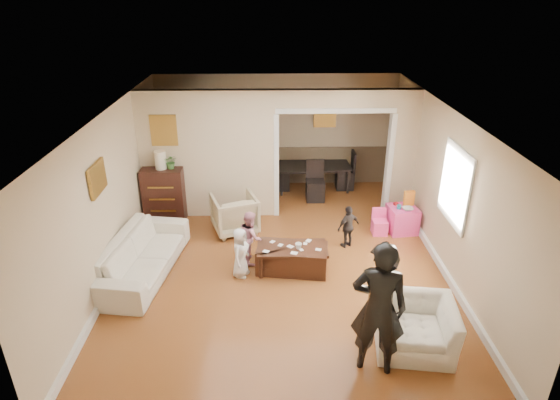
{
  "coord_description": "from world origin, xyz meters",
  "views": [
    {
      "loc": [
        -0.15,
        -7.0,
        4.4
      ],
      "look_at": [
        0.0,
        0.2,
        1.05
      ],
      "focal_mm": 29.88,
      "sensor_mm": 36.0,
      "label": 1
    }
  ],
  "objects_px": {
    "play_table": "(402,219)",
    "child_kneel_b": "(251,237)",
    "coffee_table": "(292,258)",
    "table_lamp": "(160,160)",
    "dining_table": "(313,177)",
    "adult_person": "(379,308)",
    "child_toddler": "(348,227)",
    "sofa": "(142,255)",
    "armchair_front": "(414,326)",
    "cyan_cup": "(399,207)",
    "child_kneel_a": "(241,253)",
    "armchair_back": "(235,213)",
    "coffee_cup": "(298,246)",
    "dresser": "(164,194)"
  },
  "relations": [
    {
      "from": "dining_table",
      "to": "armchair_front",
      "type": "bearing_deg",
      "value": -84.35
    },
    {
      "from": "coffee_cup",
      "to": "armchair_front",
      "type": "bearing_deg",
      "value": -52.18
    },
    {
      "from": "table_lamp",
      "to": "coffee_cup",
      "type": "relative_size",
      "value": 3.32
    },
    {
      "from": "armchair_front",
      "to": "table_lamp",
      "type": "bearing_deg",
      "value": 144.51
    },
    {
      "from": "child_kneel_a",
      "to": "child_kneel_b",
      "type": "bearing_deg",
      "value": 0.0
    },
    {
      "from": "armchair_back",
      "to": "adult_person",
      "type": "height_order",
      "value": "adult_person"
    },
    {
      "from": "coffee_cup",
      "to": "play_table",
      "type": "relative_size",
      "value": 0.21
    },
    {
      "from": "table_lamp",
      "to": "dining_table",
      "type": "bearing_deg",
      "value": 26.01
    },
    {
      "from": "cyan_cup",
      "to": "adult_person",
      "type": "relative_size",
      "value": 0.04
    },
    {
      "from": "coffee_cup",
      "to": "child_kneel_a",
      "type": "height_order",
      "value": "child_kneel_a"
    },
    {
      "from": "child_toddler",
      "to": "armchair_front",
      "type": "bearing_deg",
      "value": 68.52
    },
    {
      "from": "sofa",
      "to": "table_lamp",
      "type": "relative_size",
      "value": 6.35
    },
    {
      "from": "play_table",
      "to": "child_kneel_a",
      "type": "height_order",
      "value": "child_kneel_a"
    },
    {
      "from": "sofa",
      "to": "child_toddler",
      "type": "bearing_deg",
      "value": -69.33
    },
    {
      "from": "dining_table",
      "to": "child_toddler",
      "type": "relative_size",
      "value": 2.08
    },
    {
      "from": "table_lamp",
      "to": "adult_person",
      "type": "height_order",
      "value": "adult_person"
    },
    {
      "from": "play_table",
      "to": "adult_person",
      "type": "distance_m",
      "value": 3.83
    },
    {
      "from": "armchair_front",
      "to": "cyan_cup",
      "type": "height_order",
      "value": "armchair_front"
    },
    {
      "from": "cyan_cup",
      "to": "dining_table",
      "type": "bearing_deg",
      "value": 123.73
    },
    {
      "from": "dresser",
      "to": "child_toddler",
      "type": "distance_m",
      "value": 3.73
    },
    {
      "from": "child_toddler",
      "to": "child_kneel_b",
      "type": "bearing_deg",
      "value": -17.14
    },
    {
      "from": "sofa",
      "to": "armchair_back",
      "type": "height_order",
      "value": "armchair_back"
    },
    {
      "from": "child_kneel_b",
      "to": "child_toddler",
      "type": "height_order",
      "value": "child_kneel_b"
    },
    {
      "from": "coffee_table",
      "to": "sofa",
      "type": "bearing_deg",
      "value": -179.33
    },
    {
      "from": "armchair_front",
      "to": "child_kneel_a",
      "type": "relative_size",
      "value": 1.19
    },
    {
      "from": "armchair_back",
      "to": "coffee_table",
      "type": "relative_size",
      "value": 0.71
    },
    {
      "from": "table_lamp",
      "to": "cyan_cup",
      "type": "bearing_deg",
      "value": -8.05
    },
    {
      "from": "coffee_cup",
      "to": "cyan_cup",
      "type": "height_order",
      "value": "cyan_cup"
    },
    {
      "from": "cyan_cup",
      "to": "adult_person",
      "type": "xyz_separation_m",
      "value": [
        -1.18,
        -3.5,
        0.36
      ]
    },
    {
      "from": "child_toddler",
      "to": "armchair_back",
      "type": "bearing_deg",
      "value": -48.73
    },
    {
      "from": "armchair_front",
      "to": "child_kneel_a",
      "type": "bearing_deg",
      "value": 151.85
    },
    {
      "from": "coffee_table",
      "to": "play_table",
      "type": "bearing_deg",
      "value": 31.02
    },
    {
      "from": "dining_table",
      "to": "cyan_cup",
      "type": "bearing_deg",
      "value": -59.95
    },
    {
      "from": "dresser",
      "to": "coffee_cup",
      "type": "distance_m",
      "value": 3.25
    },
    {
      "from": "armchair_back",
      "to": "cyan_cup",
      "type": "xyz_separation_m",
      "value": [
        3.15,
        -0.13,
        0.17
      ]
    },
    {
      "from": "play_table",
      "to": "child_kneel_b",
      "type": "distance_m",
      "value": 3.08
    },
    {
      "from": "adult_person",
      "to": "coffee_table",
      "type": "bearing_deg",
      "value": -54.01
    },
    {
      "from": "sofa",
      "to": "dining_table",
      "type": "height_order",
      "value": "sofa"
    },
    {
      "from": "adult_person",
      "to": "child_kneel_a",
      "type": "distance_m",
      "value": 2.77
    },
    {
      "from": "dresser",
      "to": "dining_table",
      "type": "bearing_deg",
      "value": 26.01
    },
    {
      "from": "coffee_table",
      "to": "cyan_cup",
      "type": "xyz_separation_m",
      "value": [
        2.1,
        1.27,
        0.33
      ]
    },
    {
      "from": "adult_person",
      "to": "child_kneel_b",
      "type": "bearing_deg",
      "value": -43.79
    },
    {
      "from": "armchair_front",
      "to": "armchair_back",
      "type": "bearing_deg",
      "value": 136.07
    },
    {
      "from": "armchair_back",
      "to": "adult_person",
      "type": "relative_size",
      "value": 0.45
    },
    {
      "from": "armchair_back",
      "to": "adult_person",
      "type": "bearing_deg",
      "value": 99.78
    },
    {
      "from": "armchair_front",
      "to": "coffee_table",
      "type": "height_order",
      "value": "armchair_front"
    },
    {
      "from": "armchair_front",
      "to": "dresser",
      "type": "xyz_separation_m",
      "value": [
        -4.01,
        3.79,
        0.22
      ]
    },
    {
      "from": "dresser",
      "to": "cyan_cup",
      "type": "xyz_separation_m",
      "value": [
        4.59,
        -0.65,
        -0.01
      ]
    },
    {
      "from": "play_table",
      "to": "dining_table",
      "type": "bearing_deg",
      "value": 126.15
    },
    {
      "from": "child_kneel_a",
      "to": "armchair_front",
      "type": "bearing_deg",
      "value": -107.66
    }
  ]
}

